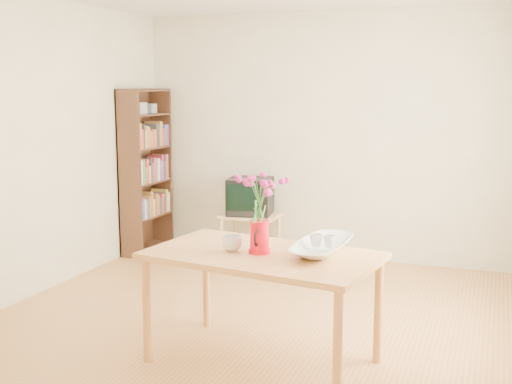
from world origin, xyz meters
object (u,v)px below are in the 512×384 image
at_px(table, 262,264).
at_px(mug, 232,243).
at_px(pitcher, 259,238).
at_px(bowl, 322,220).
at_px(television, 251,196).

xyz_separation_m(table, mug, (-0.20, -0.02, 0.13)).
bearing_deg(pitcher, table, 9.49).
bearing_deg(pitcher, bowl, 15.09).
distance_m(table, television, 2.75).
relative_size(table, bowl, 3.40).
xyz_separation_m(mug, television, (-0.86, 2.56, -0.14)).
distance_m(table, bowl, 0.49).
height_order(table, mug, mug).
bearing_deg(mug, pitcher, -178.64).
relative_size(table, pitcher, 7.11).
xyz_separation_m(pitcher, mug, (-0.19, -0.02, -0.05)).
bearing_deg(table, bowl, 30.60).
xyz_separation_m(table, pitcher, (-0.02, -0.01, 0.18)).
height_order(mug, television, same).
relative_size(pitcher, bowl, 0.48).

